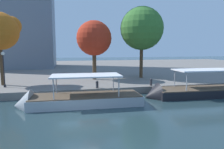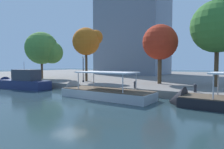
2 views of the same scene
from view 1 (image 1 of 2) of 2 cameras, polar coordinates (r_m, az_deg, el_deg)
name	(u,v)px [view 1 (image 1 of 2)]	position (r m, az deg, el deg)	size (l,w,h in m)	color
ground_plane	(83,124)	(14.36, -8.30, -13.66)	(220.00, 220.00, 0.00)	#23383D
dock_promenade	(70,69)	(49.00, -11.80, 1.57)	(120.00, 55.00, 0.80)	slate
tour_boat_1	(74,102)	(18.79, -10.68, -7.61)	(11.40, 3.64, 4.03)	#9EA3A8
tour_boat_2	(198,93)	(23.94, 23.28, -4.96)	(13.18, 3.79, 4.18)	black
mooring_bollard_0	(97,84)	(22.32, -4.25, -2.74)	(0.32, 0.32, 0.84)	#2D2D33
mooring_bollard_2	(151,82)	(24.25, 11.05, -2.04)	(0.32, 0.32, 0.85)	#2D2D33
lamp_post	(4,66)	(25.60, -28.47, 2.07)	(0.38, 0.38, 4.01)	black
tree_0	(94,38)	(28.84, -5.17, 10.30)	(4.92, 4.92, 8.30)	#4C3823
tree_1	(0,30)	(27.21, -29.17, 11.05)	(4.47, 4.49, 8.61)	#4C3823
tree_3	(144,28)	(30.85, 8.99, 12.84)	(6.35, 6.35, 10.51)	#4C3823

